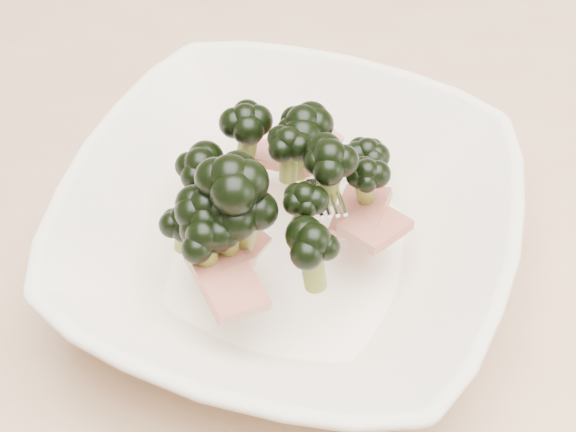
# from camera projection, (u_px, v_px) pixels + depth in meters

# --- Properties ---
(dining_table) EXTENTS (1.20, 0.80, 0.75)m
(dining_table) POSITION_uv_depth(u_px,v_px,m) (415.00, 326.00, 0.63)
(dining_table) COLOR tan
(dining_table) RESTS_ON ground
(broccoli_dish) EXTENTS (0.36, 0.36, 0.13)m
(broccoli_dish) POSITION_uv_depth(u_px,v_px,m) (286.00, 226.00, 0.52)
(broccoli_dish) COLOR white
(broccoli_dish) RESTS_ON dining_table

